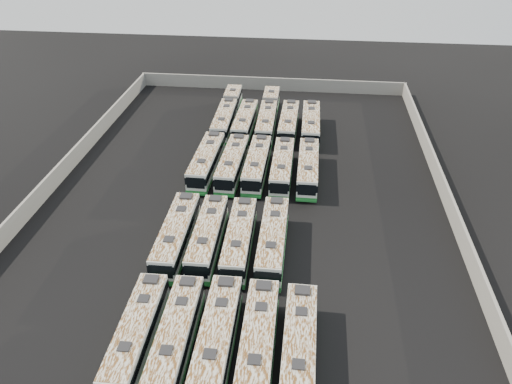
{
  "coord_description": "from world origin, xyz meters",
  "views": [
    {
      "loc": [
        6.69,
        -45.76,
        30.44
      ],
      "look_at": [
        1.47,
        0.33,
        1.6
      ],
      "focal_mm": 35.0,
      "sensor_mm": 36.0,
      "label": 1
    }
  ],
  "objects_px": {
    "bus_back_right": "(289,123)",
    "bus_front_center": "(217,340)",
    "bus_midfront_far_left": "(176,235)",
    "bus_midback_far_left": "(206,161)",
    "bus_front_far_left": "(137,334)",
    "bus_midback_left": "(232,164)",
    "bus_front_far_right": "(299,349)",
    "bus_midfront_center": "(239,239)",
    "bus_back_far_right": "(311,124)",
    "bus_back_far_left": "(227,113)",
    "bus_midfront_left": "(208,237)",
    "bus_front_left": "(176,337)",
    "bus_back_left": "(245,122)",
    "bus_back_center": "(268,115)",
    "bus_midback_center": "(257,165)",
    "bus_front_right": "(258,345)",
    "bus_midback_far_right": "(308,168)",
    "bus_midback_right": "(282,167)",
    "bus_midfront_right": "(273,240)"
  },
  "relations": [
    {
      "from": "bus_back_right",
      "to": "bus_front_center",
      "type": "bearing_deg",
      "value": -93.59
    },
    {
      "from": "bus_midfront_far_left",
      "to": "bus_midback_far_left",
      "type": "bearing_deg",
      "value": 89.42
    },
    {
      "from": "bus_front_far_left",
      "to": "bus_midback_left",
      "type": "bearing_deg",
      "value": 82.31
    },
    {
      "from": "bus_front_far_right",
      "to": "bus_midfront_center",
      "type": "xyz_separation_m",
      "value": [
        -6.17,
        12.57,
        -0.03
      ]
    },
    {
      "from": "bus_midback_far_left",
      "to": "bus_back_far_right",
      "type": "relative_size",
      "value": 1.0
    },
    {
      "from": "bus_front_center",
      "to": "bus_midfront_center",
      "type": "xyz_separation_m",
      "value": [
        -0.07,
        12.39,
        -0.06
      ]
    },
    {
      "from": "bus_back_far_left",
      "to": "bus_midfront_left",
      "type": "bearing_deg",
      "value": -85.17
    },
    {
      "from": "bus_front_left",
      "to": "bus_midfront_far_left",
      "type": "relative_size",
      "value": 0.97
    },
    {
      "from": "bus_back_left",
      "to": "bus_back_right",
      "type": "relative_size",
      "value": 0.99
    },
    {
      "from": "bus_midfront_left",
      "to": "bus_back_far_right",
      "type": "distance_m",
      "value": 28.73
    },
    {
      "from": "bus_midfront_left",
      "to": "bus_back_center",
      "type": "xyz_separation_m",
      "value": [
        3.06,
        30.07,
        -0.01
      ]
    },
    {
      "from": "bus_midback_left",
      "to": "bus_midfront_far_left",
      "type": "bearing_deg",
      "value": -100.51
    },
    {
      "from": "bus_front_far_right",
      "to": "bus_midfront_left",
      "type": "height_order",
      "value": "bus_front_far_right"
    },
    {
      "from": "bus_back_far_left",
      "to": "bus_midback_left",
      "type": "bearing_deg",
      "value": -79.38
    },
    {
      "from": "bus_midback_center",
      "to": "bus_front_right",
      "type": "bearing_deg",
      "value": -82.76
    },
    {
      "from": "bus_midback_far_right",
      "to": "bus_back_far_right",
      "type": "bearing_deg",
      "value": 89.65
    },
    {
      "from": "bus_midback_right",
      "to": "bus_back_left",
      "type": "height_order",
      "value": "bus_midback_right"
    },
    {
      "from": "bus_midback_far_left",
      "to": "bus_back_far_left",
      "type": "relative_size",
      "value": 0.67
    },
    {
      "from": "bus_midfront_right",
      "to": "bus_midback_right",
      "type": "distance_m",
      "value": 14.57
    },
    {
      "from": "bus_front_far_left",
      "to": "bus_midfront_right",
      "type": "height_order",
      "value": "bus_midfront_right"
    },
    {
      "from": "bus_back_right",
      "to": "bus_midback_center",
      "type": "bearing_deg",
      "value": -103.03
    },
    {
      "from": "bus_front_right",
      "to": "bus_back_far_right",
      "type": "height_order",
      "value": "bus_back_far_right"
    },
    {
      "from": "bus_midback_far_left",
      "to": "bus_back_right",
      "type": "distance_m",
      "value": 15.64
    },
    {
      "from": "bus_midback_far_right",
      "to": "bus_back_left",
      "type": "xyz_separation_m",
      "value": [
        -9.21,
        12.5,
        -0.02
      ]
    },
    {
      "from": "bus_midback_center",
      "to": "bus_front_center",
      "type": "bearing_deg",
      "value": -89.18
    },
    {
      "from": "bus_front_far_right",
      "to": "bus_back_right",
      "type": "relative_size",
      "value": 1.01
    },
    {
      "from": "bus_midback_right",
      "to": "bus_back_right",
      "type": "height_order",
      "value": "bus_back_right"
    },
    {
      "from": "bus_back_right",
      "to": "bus_back_center",
      "type": "bearing_deg",
      "value": 140.31
    },
    {
      "from": "bus_front_right",
      "to": "bus_midback_far_left",
      "type": "distance_m",
      "value": 28.94
    },
    {
      "from": "bus_midback_far_right",
      "to": "bus_back_center",
      "type": "height_order",
      "value": "bus_midback_far_right"
    },
    {
      "from": "bus_midback_left",
      "to": "bus_back_right",
      "type": "xyz_separation_m",
      "value": [
        6.07,
        12.73,
        -0.02
      ]
    },
    {
      "from": "bus_back_right",
      "to": "bus_front_right",
      "type": "bearing_deg",
      "value": -89.17
    },
    {
      "from": "bus_front_center",
      "to": "bus_midfront_right",
      "type": "relative_size",
      "value": 1.01
    },
    {
      "from": "bus_front_center",
      "to": "bus_midback_left",
      "type": "bearing_deg",
      "value": 95.77
    },
    {
      "from": "bus_midback_far_left",
      "to": "bus_back_far_left",
      "type": "bearing_deg",
      "value": 90.88
    },
    {
      "from": "bus_midback_center",
      "to": "bus_back_far_right",
      "type": "bearing_deg",
      "value": 64.12
    },
    {
      "from": "bus_midfront_right",
      "to": "bus_back_left",
      "type": "relative_size",
      "value": 1.03
    },
    {
      "from": "bus_front_far_left",
      "to": "bus_midfront_center",
      "type": "bearing_deg",
      "value": 62.92
    },
    {
      "from": "bus_midfront_far_left",
      "to": "bus_back_left",
      "type": "height_order",
      "value": "bus_midfront_far_left"
    },
    {
      "from": "bus_back_far_right",
      "to": "bus_midfront_left",
      "type": "bearing_deg",
      "value": -109.32
    },
    {
      "from": "bus_back_far_left",
      "to": "bus_back_left",
      "type": "relative_size",
      "value": 1.55
    },
    {
      "from": "bus_back_center",
      "to": "bus_front_far_right",
      "type": "bearing_deg",
      "value": -82.51
    },
    {
      "from": "bus_front_center",
      "to": "bus_midfront_left",
      "type": "xyz_separation_m",
      "value": [
        -3.15,
        12.49,
        -0.05
      ]
    },
    {
      "from": "bus_front_left",
      "to": "bus_back_center",
      "type": "xyz_separation_m",
      "value": [
        3.01,
        42.57,
        -0.0
      ]
    },
    {
      "from": "bus_midfront_far_left",
      "to": "bus_back_left",
      "type": "bearing_deg",
      "value": 82.85
    },
    {
      "from": "bus_midfront_far_left",
      "to": "bus_back_far_right",
      "type": "xyz_separation_m",
      "value": [
        12.33,
        27.36,
        0.0
      ]
    },
    {
      "from": "bus_front_center",
      "to": "bus_midfront_left",
      "type": "bearing_deg",
      "value": 103.58
    },
    {
      "from": "bus_front_left",
      "to": "bus_back_left",
      "type": "bearing_deg",
      "value": 89.06
    },
    {
      "from": "bus_back_left",
      "to": "bus_midback_left",
      "type": "bearing_deg",
      "value": -88.42
    },
    {
      "from": "bus_front_center",
      "to": "bus_front_right",
      "type": "relative_size",
      "value": 1.0
    }
  ]
}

